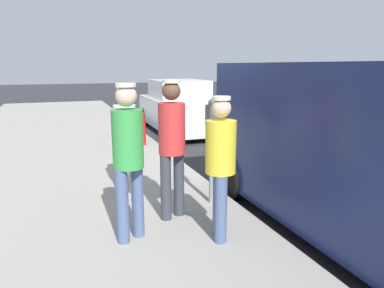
{
  "coord_description": "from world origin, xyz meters",
  "views": [
    {
      "loc": [
        3.34,
        5.16,
        2.11
      ],
      "look_at": [
        1.65,
        0.58,
        1.05
      ],
      "focal_mm": 33.83,
      "sensor_mm": 36.0,
      "label": 1
    }
  ],
  "objects_px": {
    "pedestrian_in_red": "(172,140)",
    "parked_sedan_behind": "(180,108)",
    "fire_hydrant": "(141,128)",
    "parking_meter_near": "(212,133)",
    "pedestrian_in_white": "(125,134)",
    "pedestrian_in_yellow": "(220,160)",
    "pedestrian_in_green": "(128,152)"
  },
  "relations": [
    {
      "from": "parking_meter_near",
      "to": "pedestrian_in_yellow",
      "type": "distance_m",
      "value": 1.1
    },
    {
      "from": "pedestrian_in_green",
      "to": "parking_meter_near",
      "type": "bearing_deg",
      "value": -151.39
    },
    {
      "from": "pedestrian_in_yellow",
      "to": "fire_hydrant",
      "type": "bearing_deg",
      "value": -92.68
    },
    {
      "from": "parking_meter_near",
      "to": "fire_hydrant",
      "type": "xyz_separation_m",
      "value": [
        0.1,
        -4.23,
        -0.61
      ]
    },
    {
      "from": "pedestrian_in_white",
      "to": "parked_sedan_behind",
      "type": "xyz_separation_m",
      "value": [
        -2.79,
        -5.69,
        -0.34
      ]
    },
    {
      "from": "pedestrian_in_yellow",
      "to": "fire_hydrant",
      "type": "relative_size",
      "value": 1.91
    },
    {
      "from": "pedestrian_in_red",
      "to": "fire_hydrant",
      "type": "distance_m",
      "value": 4.6
    },
    {
      "from": "pedestrian_in_green",
      "to": "parked_sedan_behind",
      "type": "height_order",
      "value": "pedestrian_in_green"
    },
    {
      "from": "parking_meter_near",
      "to": "pedestrian_in_yellow",
      "type": "height_order",
      "value": "pedestrian_in_yellow"
    },
    {
      "from": "parked_sedan_behind",
      "to": "parking_meter_near",
      "type": "bearing_deg",
      "value": 75.27
    },
    {
      "from": "parking_meter_near",
      "to": "pedestrian_in_white",
      "type": "height_order",
      "value": "pedestrian_in_white"
    },
    {
      "from": "pedestrian_in_yellow",
      "to": "pedestrian_in_red",
      "type": "distance_m",
      "value": 0.83
    },
    {
      "from": "pedestrian_in_red",
      "to": "parked_sedan_behind",
      "type": "bearing_deg",
      "value": -109.33
    },
    {
      "from": "parking_meter_near",
      "to": "pedestrian_in_red",
      "type": "xyz_separation_m",
      "value": [
        0.68,
        0.29,
        0.01
      ]
    },
    {
      "from": "pedestrian_in_yellow",
      "to": "parked_sedan_behind",
      "type": "distance_m",
      "value": 7.9
    },
    {
      "from": "pedestrian_in_red",
      "to": "pedestrian_in_yellow",
      "type": "bearing_deg",
      "value": 113.77
    },
    {
      "from": "parking_meter_near",
      "to": "parked_sedan_behind",
      "type": "xyz_separation_m",
      "value": [
        -1.73,
        -6.58,
        -0.43
      ]
    },
    {
      "from": "fire_hydrant",
      "to": "pedestrian_in_white",
      "type": "bearing_deg",
      "value": 73.91
    },
    {
      "from": "pedestrian_in_red",
      "to": "fire_hydrant",
      "type": "relative_size",
      "value": 2.08
    },
    {
      "from": "parked_sedan_behind",
      "to": "fire_hydrant",
      "type": "height_order",
      "value": "parked_sedan_behind"
    },
    {
      "from": "pedestrian_in_yellow",
      "to": "pedestrian_in_green",
      "type": "xyz_separation_m",
      "value": [
        0.97,
        -0.32,
        0.09
      ]
    },
    {
      "from": "parking_meter_near",
      "to": "parked_sedan_behind",
      "type": "bearing_deg",
      "value": -104.73
    },
    {
      "from": "pedestrian_in_red",
      "to": "parked_sedan_behind",
      "type": "distance_m",
      "value": 7.29
    },
    {
      "from": "pedestrian_in_white",
      "to": "fire_hydrant",
      "type": "height_order",
      "value": "pedestrian_in_white"
    },
    {
      "from": "pedestrian_in_white",
      "to": "parked_sedan_behind",
      "type": "bearing_deg",
      "value": -116.17
    },
    {
      "from": "pedestrian_in_yellow",
      "to": "pedestrian_in_green",
      "type": "distance_m",
      "value": 1.02
    },
    {
      "from": "fire_hydrant",
      "to": "parking_meter_near",
      "type": "bearing_deg",
      "value": 91.35
    },
    {
      "from": "pedestrian_in_green",
      "to": "parked_sedan_behind",
      "type": "distance_m",
      "value": 7.91
    },
    {
      "from": "parked_sedan_behind",
      "to": "fire_hydrant",
      "type": "distance_m",
      "value": 2.98
    },
    {
      "from": "pedestrian_in_yellow",
      "to": "parked_sedan_behind",
      "type": "height_order",
      "value": "pedestrian_in_yellow"
    },
    {
      "from": "pedestrian_in_green",
      "to": "fire_hydrant",
      "type": "bearing_deg",
      "value": -103.77
    },
    {
      "from": "pedestrian_in_green",
      "to": "pedestrian_in_red",
      "type": "distance_m",
      "value": 0.77
    }
  ]
}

